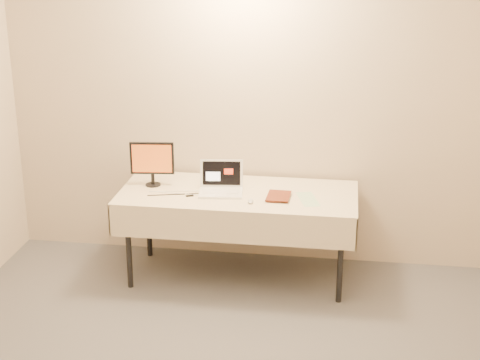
# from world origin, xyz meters

# --- Properties ---
(back_wall) EXTENTS (4.00, 0.10, 2.70)m
(back_wall) POSITION_xyz_m (0.00, 2.50, 1.35)
(back_wall) COLOR beige
(back_wall) RESTS_ON ground
(table) EXTENTS (1.86, 0.81, 0.74)m
(table) POSITION_xyz_m (0.00, 2.05, 0.68)
(table) COLOR black
(table) RESTS_ON ground
(laptop) EXTENTS (0.37, 0.31, 0.24)m
(laptop) POSITION_xyz_m (-0.13, 2.04, 0.80)
(laptop) COLOR white
(laptop) RESTS_ON table
(monitor) EXTENTS (0.35, 0.14, 0.36)m
(monitor) POSITION_xyz_m (-0.70, 2.10, 0.95)
(monitor) COLOR black
(monitor) RESTS_ON table
(book) EXTENTS (0.18, 0.03, 0.24)m
(book) POSITION_xyz_m (0.24, 1.97, 0.86)
(book) COLOR #9B391C
(book) RESTS_ON table
(alarm_clock) EXTENTS (0.14, 0.10, 0.05)m
(alarm_clock) POSITION_xyz_m (-0.19, 2.29, 0.77)
(alarm_clock) COLOR black
(alarm_clock) RESTS_ON table
(clicker) EXTENTS (0.05, 0.09, 0.02)m
(clicker) POSITION_xyz_m (0.13, 1.84, 0.75)
(clicker) COLOR #B3B3B6
(clicker) RESTS_ON table
(paper_form) EXTENTS (0.21, 0.34, 0.00)m
(paper_form) POSITION_xyz_m (0.55, 1.97, 0.74)
(paper_form) COLOR #B2D8AC
(paper_form) RESTS_ON table
(usb_dongle) EXTENTS (0.06, 0.04, 0.01)m
(usb_dongle) POSITION_xyz_m (-0.36, 1.90, 0.74)
(usb_dongle) COLOR black
(usb_dongle) RESTS_ON table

